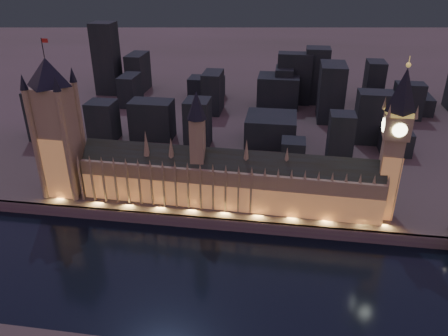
# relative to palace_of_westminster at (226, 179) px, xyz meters

# --- Properties ---
(ground_plane) EXTENTS (2000.00, 2000.00, 0.00)m
(ground_plane) POSITION_rel_palace_of_westminster_xyz_m (-5.66, -61.75, -26.37)
(ground_plane) COLOR black
(ground_plane) RESTS_ON ground
(north_bank) EXTENTS (2000.00, 960.00, 8.00)m
(north_bank) POSITION_rel_palace_of_westminster_xyz_m (-5.66, 458.25, -22.37)
(north_bank) COLOR #3C3C2D
(north_bank) RESTS_ON ground
(embankment_wall) EXTENTS (2000.00, 2.50, 8.00)m
(embankment_wall) POSITION_rel_palace_of_westminster_xyz_m (-5.66, -20.75, -22.37)
(embankment_wall) COLOR #53404C
(embankment_wall) RESTS_ON ground
(palace_of_westminster) EXTENTS (202.00, 26.62, 78.00)m
(palace_of_westminster) POSITION_rel_palace_of_westminster_xyz_m (0.00, 0.00, 0.00)
(palace_of_westminster) COLOR #8B7857
(palace_of_westminster) RESTS_ON north_bank
(victoria_tower) EXTENTS (31.68, 31.68, 107.37)m
(victoria_tower) POSITION_rel_palace_of_westminster_xyz_m (-115.66, 0.16, 34.60)
(victoria_tower) COLOR #8B7857
(victoria_tower) RESTS_ON north_bank
(elizabeth_tower) EXTENTS (18.00, 18.00, 103.32)m
(elizabeth_tower) POSITION_rel_palace_of_westminster_xyz_m (102.34, 0.17, 39.11)
(elizabeth_tower) COLOR #8B7857
(elizabeth_tower) RESTS_ON north_bank
(city_backdrop) EXTENTS (467.73, 215.63, 82.89)m
(city_backdrop) POSITION_rel_palace_of_westminster_xyz_m (30.54, 186.23, 4.83)
(city_backdrop) COLOR black
(city_backdrop) RESTS_ON north_bank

